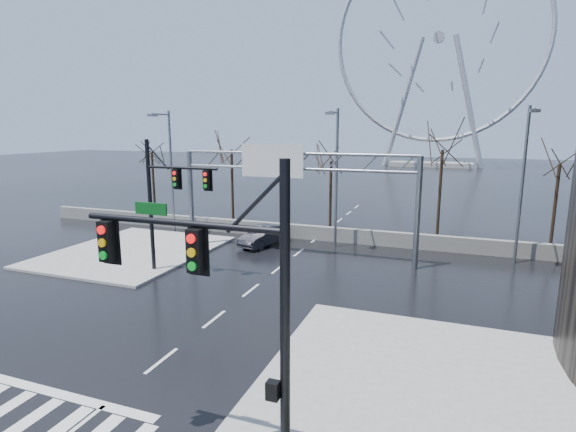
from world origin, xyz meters
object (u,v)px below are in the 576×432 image
at_px(sign_gantry, 289,181).
at_px(car, 264,236).
at_px(ferris_wheel, 438,46).
at_px(signal_mast_far, 165,194).
at_px(signal_mast_near, 230,291).

relative_size(sign_gantry, car, 3.67).
bearing_deg(ferris_wheel, signal_mast_far, -97.20).
bearing_deg(sign_gantry, signal_mast_far, -132.47).
xyz_separation_m(signal_mast_near, signal_mast_far, (-11.01, 13.00, -0.04)).
bearing_deg(car, sign_gantry, -21.02).
distance_m(sign_gantry, car, 5.59).
bearing_deg(ferris_wheel, sign_gantry, -93.84).
distance_m(signal_mast_near, car, 22.96).
xyz_separation_m(signal_mast_near, car, (-8.22, 21.04, -4.14)).
xyz_separation_m(signal_mast_near, ferris_wheel, (-0.14, 99.04, 21.26)).
bearing_deg(sign_gantry, car, 142.90).
height_order(sign_gantry, ferris_wheel, ferris_wheel).
bearing_deg(car, signal_mast_far, -93.08).
height_order(signal_mast_near, signal_mast_far, same).
height_order(signal_mast_near, car, signal_mast_near).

